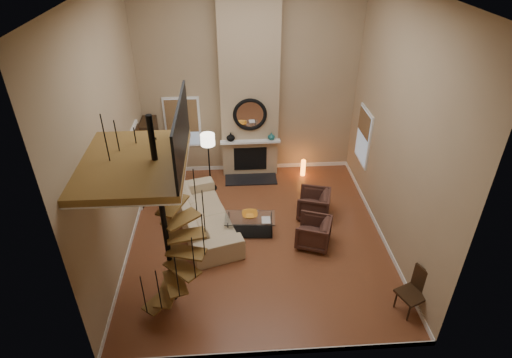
{
  "coord_description": "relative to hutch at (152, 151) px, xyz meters",
  "views": [
    {
      "loc": [
        -0.56,
        -7.89,
        6.64
      ],
      "look_at": [
        0.0,
        0.4,
        1.4
      ],
      "focal_mm": 29.7,
      "sensor_mm": 36.0,
      "label": 1
    }
  ],
  "objects": [
    {
      "name": "window_back",
      "position": [
        0.89,
        0.44,
        0.67
      ],
      "size": [
        1.02,
        0.06,
        1.52
      ],
      "color": "white",
      "rests_on": "back_wall"
    },
    {
      "name": "mirror_frame",
      "position": [
        2.79,
        0.06,
        1.0
      ],
      "size": [
        0.94,
        0.1,
        0.94
      ],
      "primitive_type": "torus",
      "rotation": [
        1.57,
        0.0,
        0.0
      ],
      "color": "black",
      "rests_on": "chimney_breast"
    },
    {
      "name": "right_wall",
      "position": [
        5.79,
        -2.78,
        1.8
      ],
      "size": [
        0.02,
        6.5,
        5.5
      ],
      "primitive_type": "cube",
      "color": "tan",
      "rests_on": "ground"
    },
    {
      "name": "sofa",
      "position": [
        1.51,
        -2.32,
        -0.55
      ],
      "size": [
        1.89,
        3.08,
        0.84
      ],
      "primitive_type": "imported",
      "rotation": [
        0.0,
        0.0,
        1.85
      ],
      "color": "tan",
      "rests_on": "ground"
    },
    {
      "name": "mirror_disc",
      "position": [
        2.79,
        0.07,
        1.0
      ],
      "size": [
        0.8,
        0.01,
        0.8
      ],
      "primitive_type": "cylinder",
      "rotation": [
        1.57,
        0.0,
        0.0
      ],
      "color": "white",
      "rests_on": "chimney_breast"
    },
    {
      "name": "armchair_far",
      "position": [
        4.13,
        -3.16,
        -0.6
      ],
      "size": [
        0.97,
        0.96,
        0.7
      ],
      "primitive_type": "imported",
      "rotation": [
        0.0,
        0.0,
        -1.91
      ],
      "color": "#492A21",
      "rests_on": "ground"
    },
    {
      "name": "coffee_table",
      "position": [
        2.62,
        -2.59,
        -0.67
      ],
      "size": [
        1.24,
        0.68,
        0.45
      ],
      "color": "silver",
      "rests_on": "ground"
    },
    {
      "name": "window_right",
      "position": [
        5.76,
        -0.78,
        0.68
      ],
      "size": [
        0.06,
        1.02,
        1.52
      ],
      "color": "white",
      "rests_on": "right_wall"
    },
    {
      "name": "front_wall",
      "position": [
        2.79,
        -6.03,
        1.8
      ],
      "size": [
        6.0,
        0.02,
        5.5
      ],
      "primitive_type": "cube",
      "color": "tan",
      "rests_on": "ground"
    },
    {
      "name": "spiral_stair",
      "position": [
        1.0,
        -4.57,
        0.83
      ],
      "size": [
        1.47,
        1.47,
        4.06
      ],
      "color": "black",
      "rests_on": "ground"
    },
    {
      "name": "chimney_breast",
      "position": [
        2.79,
        0.28,
        1.8
      ],
      "size": [
        1.6,
        0.38,
        5.5
      ],
      "primitive_type": "cube",
      "color": "tan",
      "rests_on": "ground"
    },
    {
      "name": "loft",
      "position": [
        0.74,
        -4.58,
        2.29
      ],
      "size": [
        1.7,
        2.2,
        1.09
      ],
      "color": "brown",
      "rests_on": "left_wall"
    },
    {
      "name": "baseboard_back",
      "position": [
        2.79,
        0.46,
        -0.89
      ],
      "size": [
        6.0,
        0.02,
        0.12
      ],
      "primitive_type": "cube",
      "color": "white",
      "rests_on": "ground"
    },
    {
      "name": "hearth",
      "position": [
        2.79,
        -0.21,
        -0.93
      ],
      "size": [
        1.5,
        0.6,
        0.04
      ],
      "primitive_type": "cube",
      "color": "black",
      "rests_on": "ground"
    },
    {
      "name": "entry_door",
      "position": [
        -0.17,
        -0.98,
        0.1
      ],
      "size": [
        0.1,
        1.05,
        2.16
      ],
      "color": "white",
      "rests_on": "ground"
    },
    {
      "name": "ground",
      "position": [
        2.79,
        -2.78,
        -0.95
      ],
      "size": [
        6.0,
        6.5,
        0.01
      ],
      "primitive_type": "cube",
      "color": "brown",
      "rests_on": "ground"
    },
    {
      "name": "left_wall",
      "position": [
        -0.21,
        -2.78,
        1.8
      ],
      "size": [
        0.02,
        6.5,
        5.5
      ],
      "primitive_type": "cube",
      "color": "tan",
      "rests_on": "ground"
    },
    {
      "name": "floor_lamp",
      "position": [
        1.62,
        -0.58,
        0.46
      ],
      "size": [
        0.38,
        0.38,
        1.7
      ],
      "color": "black",
      "rests_on": "ground"
    },
    {
      "name": "bowl",
      "position": [
        2.62,
        -2.54,
        -0.45
      ],
      "size": [
        0.38,
        0.38,
        0.09
      ],
      "primitive_type": "imported",
      "color": "orange",
      "rests_on": "coffee_table"
    },
    {
      "name": "vase_right",
      "position": [
        3.39,
        0.04,
        0.33
      ],
      "size": [
        0.2,
        0.2,
        0.21
      ],
      "primitive_type": "imported",
      "color": "#195857",
      "rests_on": "mantel"
    },
    {
      "name": "baseboard_front",
      "position": [
        2.79,
        -6.02,
        -0.89
      ],
      "size": [
        6.0,
        0.02,
        0.12
      ],
      "primitive_type": "cube",
      "color": "white",
      "rests_on": "ground"
    },
    {
      "name": "vase_left",
      "position": [
        2.24,
        0.04,
        0.35
      ],
      "size": [
        0.24,
        0.24,
        0.25
      ],
      "primitive_type": "imported",
      "color": "black",
      "rests_on": "mantel"
    },
    {
      "name": "armchair_near",
      "position": [
        4.35,
        -2.04,
        -0.6
      ],
      "size": [
        0.99,
        0.97,
        0.73
      ],
      "primitive_type": "imported",
      "rotation": [
        0.0,
        0.0,
        -1.86
      ],
      "color": "#492A21",
      "rests_on": "ground"
    },
    {
      "name": "baseboard_left",
      "position": [
        -0.2,
        -2.78,
        -0.89
      ],
      "size": [
        0.02,
        6.5,
        0.12
      ],
      "primitive_type": "cube",
      "color": "white",
      "rests_on": "ground"
    },
    {
      "name": "book",
      "position": [
        2.97,
        -2.74,
        -0.49
      ],
      "size": [
        0.22,
        0.29,
        0.03
      ],
      "primitive_type": "imported",
      "rotation": [
        0.0,
        0.0,
        -0.04
      ],
      "color": "gray",
      "rests_on": "coffee_table"
    },
    {
      "name": "back_wall",
      "position": [
        2.79,
        0.47,
        1.8
      ],
      "size": [
        6.0,
        0.02,
        5.5
      ],
      "primitive_type": "cube",
      "color": "tan",
      "rests_on": "ground"
    },
    {
      "name": "hutch",
      "position": [
        0.0,
        0.0,
        0.0
      ],
      "size": [
        0.39,
        0.82,
        1.84
      ],
      "primitive_type": "cube",
      "color": "#321E10",
      "rests_on": "ground"
    },
    {
      "name": "mantel",
      "position": [
        2.79,
        0.0,
        0.2
      ],
      "size": [
        1.7,
        0.18,
        0.06
      ],
      "primitive_type": "cube",
      "color": "white",
      "rests_on": "chimney_breast"
    },
    {
      "name": "firebox",
      "position": [
        2.79,
        0.08,
        -0.4
      ],
      "size": [
        0.95,
        0.02,
        0.72
      ],
      "primitive_type": "cube",
      "color": "black",
      "rests_on": "chimney_breast"
    },
    {
      "name": "accent_lamp",
      "position": [
        4.34,
        -0.03,
        -0.7
      ],
      "size": [
        0.14,
        0.14,
        0.49
      ],
      "primitive_type": "cylinder",
      "color": "orange",
      "rests_on": "ground"
    },
    {
      "name": "baseboard_right",
      "position": [
        5.78,
        -2.78,
        -0.89
      ],
      "size": [
        0.02,
        6.5,
        0.12
      ],
      "primitive_type": "cube",
      "color": "white",
      "rests_on": "ground"
    },
    {
      "name": "side_chair",
      "position": [
        5.67,
        -5.17,
        -0.42
      ],
      "size": [
        0.63,
        0.63,
        1.0
      ],
      "color": "#321E10",
      "rests_on": "ground"
    }
  ]
}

